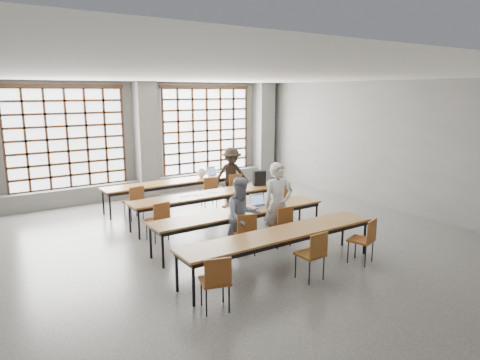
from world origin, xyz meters
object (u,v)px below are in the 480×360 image
(student_back, at_px, (232,175))
(plastic_bag, at_px, (201,173))
(backpack, at_px, (259,178))
(student_female, at_px, (242,216))
(laptop_back, at_px, (213,174))
(phone, at_px, (251,210))
(red_pouch, at_px, (215,278))
(mouse, at_px, (277,204))
(green_box, at_px, (237,208))
(chair_back_mid, at_px, (210,189))
(chair_front_right, at_px, (282,222))
(desk_row_d, at_px, (281,236))
(chair_near_left, at_px, (216,278))
(chair_mid_centre, at_px, (236,204))
(chair_mid_right, at_px, (281,196))
(desk_row_b, at_px, (208,196))
(chair_back_left, at_px, (135,199))
(laptop_front, at_px, (259,203))
(chair_near_mid, at_px, (313,251))
(chair_back_right, at_px, (234,185))
(chair_front_left, at_px, (245,230))
(student_male, at_px, (278,205))
(chair_near_right, at_px, (365,237))
(chair_mid_left, at_px, (159,217))
(desk_row_a, at_px, (174,183))

(student_back, relative_size, plastic_bag, 5.67)
(backpack, bearing_deg, student_female, -111.47)
(student_female, bearing_deg, laptop_back, 76.06)
(phone, height_order, red_pouch, phone)
(mouse, relative_size, green_box, 0.39)
(chair_back_mid, xyz_separation_m, chair_front_right, (-0.32, -3.56, 0.00))
(desk_row_d, relative_size, chair_near_left, 4.55)
(desk_row_d, relative_size, backpack, 10.00)
(chair_mid_centre, bearing_deg, plastic_bag, 80.66)
(chair_mid_right, relative_size, plastic_bag, 3.08)
(red_pouch, bearing_deg, chair_front_right, 31.01)
(desk_row_b, bearing_deg, chair_back_left, 141.05)
(desk_row_b, height_order, mouse, mouse)
(chair_mid_centre, bearing_deg, chair_front_right, -90.85)
(backpack, bearing_deg, desk_row_b, -157.18)
(desk_row_b, distance_m, mouse, 1.92)
(desk_row_b, height_order, student_back, student_back)
(laptop_front, distance_m, green_box, 0.60)
(chair_near_mid, relative_size, red_pouch, 4.40)
(desk_row_d, height_order, backpack, backpack)
(chair_near_mid, height_order, phone, chair_near_mid)
(chair_back_right, bearing_deg, desk_row_b, -142.06)
(chair_near_left, relative_size, student_female, 0.56)
(chair_back_left, bearing_deg, student_female, -74.46)
(backpack, distance_m, red_pouch, 5.42)
(chair_front_right, height_order, chair_near_mid, same)
(mouse, bearing_deg, laptop_back, 82.04)
(desk_row_d, height_order, chair_front_right, chair_front_right)
(chair_front_left, height_order, backpack, backpack)
(chair_mid_centre, xyz_separation_m, chair_front_right, (-0.03, -1.75, 0.00))
(student_male, distance_m, student_female, 0.91)
(chair_back_right, xyz_separation_m, chair_near_mid, (-1.72, -5.14, 0.00))
(chair_mid_centre, distance_m, chair_near_left, 4.19)
(chair_near_mid, xyz_separation_m, laptop_front, (0.55, 2.32, 0.25))
(chair_back_mid, xyz_separation_m, chair_front_left, (-1.24, -3.56, 0.00))
(chair_back_right, height_order, green_box, chair_back_right)
(chair_near_left, bearing_deg, student_back, 55.24)
(desk_row_d, distance_m, mouse, 1.94)
(chair_front_left, bearing_deg, red_pouch, -136.38)
(chair_near_left, bearing_deg, chair_near_right, 0.01)
(chair_mid_right, bearing_deg, student_female, -145.06)
(desk_row_b, xyz_separation_m, chair_front_right, (0.39, -2.38, -0.13))
(desk_row_d, height_order, laptop_back, laptop_back)
(chair_near_right, bearing_deg, chair_near_left, -179.99)
(chair_back_right, relative_size, chair_mid_right, 1.00)
(chair_back_left, xyz_separation_m, chair_front_left, (0.93, -3.56, 0.00))
(chair_mid_left, bearing_deg, desk_row_a, 58.16)
(chair_back_left, bearing_deg, green_box, -67.10)
(chair_near_left, xyz_separation_m, red_pouch, (0.02, 0.08, -0.04))
(backpack, height_order, plastic_bag, backpack)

